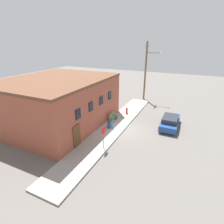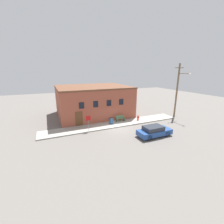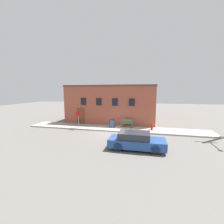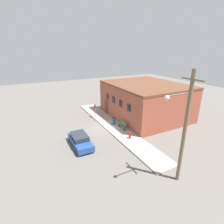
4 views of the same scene
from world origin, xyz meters
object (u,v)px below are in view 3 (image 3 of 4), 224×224
(bench, at_px, (127,123))
(parked_car, at_px, (136,141))
(trash_bin, at_px, (112,123))
(stop_sign, at_px, (78,116))
(fire_hydrant, at_px, (152,126))

(bench, distance_m, parked_car, 6.45)
(trash_bin, bearing_deg, bench, 14.75)
(stop_sign, height_order, parked_car, stop_sign)
(fire_hydrant, height_order, parked_car, parked_car)
(stop_sign, xyz_separation_m, bench, (5.49, 1.63, -0.94))
(fire_hydrant, bearing_deg, parked_car, -103.53)
(stop_sign, bearing_deg, trash_bin, 17.38)
(stop_sign, bearing_deg, bench, 16.55)
(stop_sign, relative_size, bench, 1.45)
(parked_car, bearing_deg, fire_hydrant, 76.47)
(fire_hydrant, relative_size, bench, 0.58)
(bench, xyz_separation_m, parked_car, (1.48, -6.27, 0.05))
(stop_sign, bearing_deg, parked_car, -33.68)
(trash_bin, relative_size, parked_car, 0.21)
(fire_hydrant, height_order, stop_sign, stop_sign)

